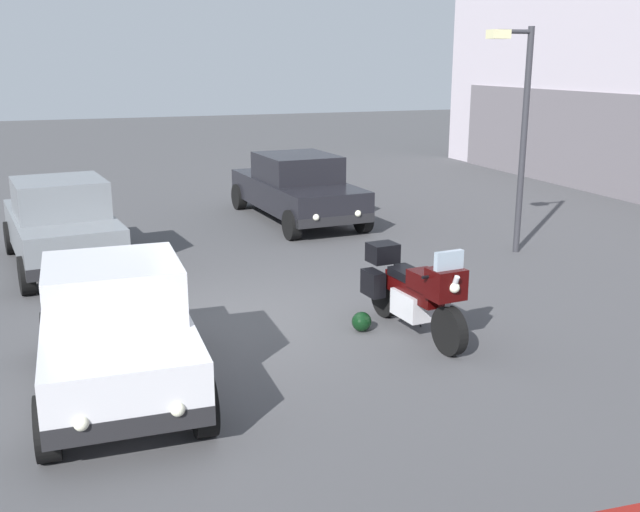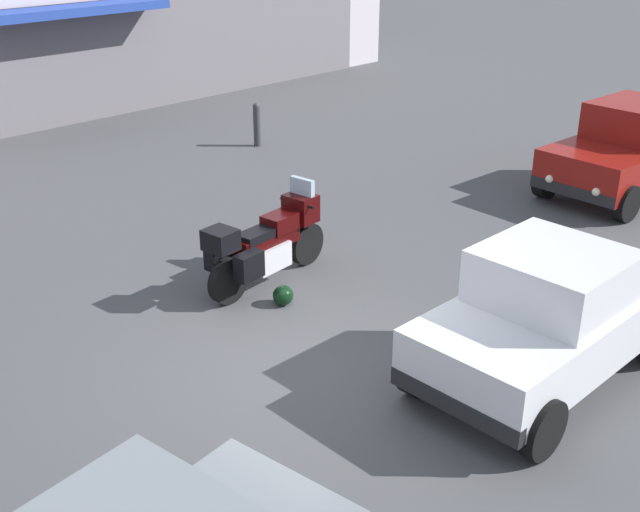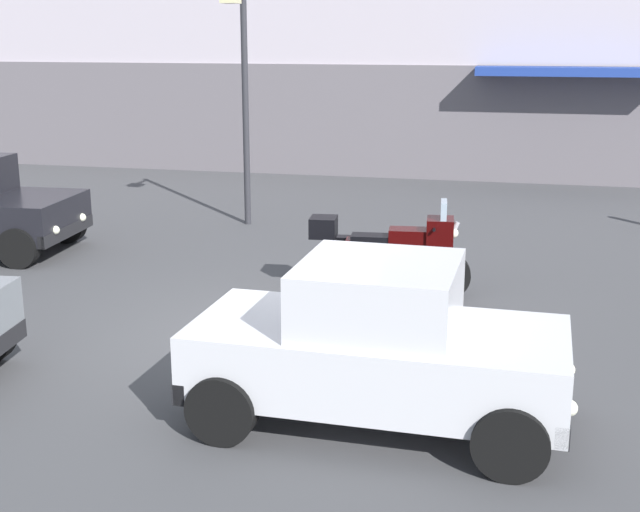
% 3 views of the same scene
% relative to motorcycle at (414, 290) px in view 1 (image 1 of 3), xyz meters
% --- Properties ---
extents(ground_plane, '(80.00, 80.00, 0.00)m').
position_rel_motorcycle_xyz_m(ground_plane, '(-1.19, -1.99, -0.62)').
color(ground_plane, '#424244').
extents(motorcycle, '(2.26, 0.83, 1.36)m').
position_rel_motorcycle_xyz_m(motorcycle, '(0.00, 0.00, 0.00)').
color(motorcycle, black).
rests_on(motorcycle, ground).
extents(helmet, '(0.28, 0.28, 0.28)m').
position_rel_motorcycle_xyz_m(helmet, '(-0.30, -0.65, -0.48)').
color(helmet, black).
rests_on(helmet, ground).
extents(car_sedan_far, '(4.66, 2.17, 1.56)m').
position_rel_motorcycle_xyz_m(car_sedan_far, '(-7.60, 0.83, 0.16)').
color(car_sedan_far, black).
rests_on(car_sedan_far, ground).
extents(car_compact_side, '(3.51, 1.78, 1.56)m').
position_rel_motorcycle_xyz_m(car_compact_side, '(0.57, -4.01, 0.15)').
color(car_compact_side, silver).
rests_on(car_compact_side, ground).
extents(car_wagon_end, '(4.00, 2.17, 1.64)m').
position_rel_motorcycle_xyz_m(car_wagon_end, '(-5.20, -4.45, 0.19)').
color(car_wagon_end, slate).
rests_on(car_wagon_end, ground).
extents(streetlamp_curbside, '(0.28, 0.94, 4.28)m').
position_rel_motorcycle_xyz_m(streetlamp_curbside, '(-3.29, 3.81, 2.02)').
color(streetlamp_curbside, '#2D2D33').
rests_on(streetlamp_curbside, ground).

